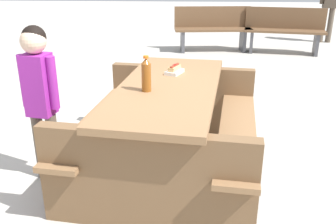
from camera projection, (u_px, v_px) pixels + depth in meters
name	position (u px, v px, depth m)	size (l,w,h in m)	color
ground_plane	(168.00, 169.00, 3.24)	(30.00, 30.00, 0.00)	#B7B2A8
picnic_table	(168.00, 121.00, 3.08)	(1.96, 1.61, 0.75)	olive
soda_bottle	(146.00, 75.00, 2.79)	(0.07, 0.07, 0.27)	brown
hotdog_tray	(174.00, 70.00, 3.27)	(0.21, 0.17, 0.08)	white
child_in_coat	(39.00, 85.00, 2.83)	(0.20, 0.30, 1.23)	brown
park_bench_near	(213.00, 28.00, 7.45)	(0.55, 1.53, 0.85)	brown
park_bench_mid	(284.00, 29.00, 7.27)	(0.64, 1.55, 0.85)	brown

